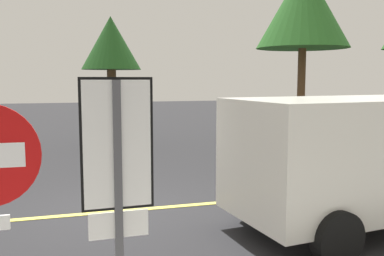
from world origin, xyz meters
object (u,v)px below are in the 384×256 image
Objects in this scene: tree_centre_verge at (303,7)px; white_van at (378,153)px; tree_right_verge at (111,45)px; speed_limit_sign at (118,179)px; car_yellow_far_lane at (373,137)px.

white_van is at bearing -111.24° from tree_centre_verge.
tree_centre_verge is (2.94, 7.56, 3.73)m from white_van.
tree_centre_verge is at bearing -20.89° from tree_right_verge.
speed_limit_sign is 11.23m from car_yellow_far_lane.
tree_centre_verge reaches higher than speed_limit_sign.
car_yellow_far_lane is at bearing -37.18° from tree_right_verge.
white_van is 1.33× the size of car_yellow_far_lane.
car_yellow_far_lane is 9.39m from tree_right_verge.
speed_limit_sign is at bearing -148.85° from white_van.
speed_limit_sign is at bearing -126.30° from tree_centre_verge.
tree_centre_verge is (-0.70, 2.95, 4.20)m from car_yellow_far_lane.
tree_right_verge is at bearing 84.48° from speed_limit_sign.
white_van is at bearing -70.90° from tree_right_verge.
car_yellow_far_lane is at bearing 41.77° from speed_limit_sign.
speed_limit_sign is 0.53× the size of tree_right_verge.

